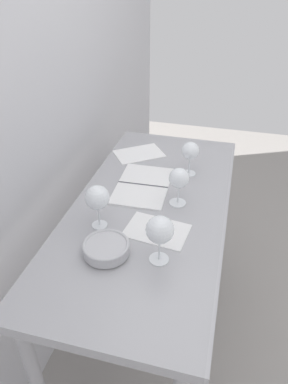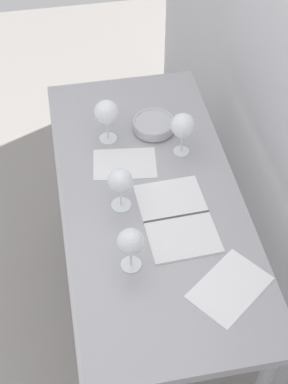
{
  "view_description": "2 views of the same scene",
  "coord_description": "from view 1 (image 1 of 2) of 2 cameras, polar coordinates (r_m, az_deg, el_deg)",
  "views": [
    {
      "loc": [
        -1.21,
        -0.29,
        1.8
      ],
      "look_at": [
        -0.05,
        0.01,
        0.99
      ],
      "focal_mm": 33.24,
      "sensor_mm": 36.0,
      "label": 1
    },
    {
      "loc": [
        1.3,
        -0.27,
        2.38
      ],
      "look_at": [
        0.06,
        -0.04,
        0.98
      ],
      "focal_mm": 51.35,
      "sensor_mm": 36.0,
      "label": 2
    }
  ],
  "objects": [
    {
      "name": "steel_counter",
      "position": [
        1.6,
        1.02,
        -5.06
      ],
      "size": [
        1.4,
        0.65,
        0.9
      ],
      "color": "#A4A4A9",
      "rests_on": "ground_plane"
    },
    {
      "name": "back_wall",
      "position": [
        1.52,
        -17.72,
        13.25
      ],
      "size": [
        3.8,
        0.04,
        2.6
      ],
      "primitive_type": "cube",
      "color": "silver",
      "rests_on": "ground_plane"
    },
    {
      "name": "wine_glass_near_left",
      "position": [
        1.19,
        2.57,
        -6.24
      ],
      "size": [
        0.1,
        0.1,
        0.18
      ],
      "color": "white",
      "rests_on": "steel_counter"
    },
    {
      "name": "wine_glass_near_right",
      "position": [
        1.7,
        7.44,
        6.44
      ],
      "size": [
        0.08,
        0.08,
        0.17
      ],
      "color": "white",
      "rests_on": "steel_counter"
    },
    {
      "name": "ground_plane",
      "position": [
        2.18,
        0.64,
        -21.48
      ],
      "size": [
        6.0,
        6.0,
        0.0
      ],
      "primitive_type": "plane",
      "color": "gray"
    },
    {
      "name": "tasting_sheet_upper",
      "position": [
        1.93,
        -0.8,
        6.2
      ],
      "size": [
        0.28,
        0.3,
        0.0
      ],
      "primitive_type": "cube",
      "rotation": [
        0.0,
        0.0,
        0.64
      ],
      "color": "white",
      "rests_on": "steel_counter"
    },
    {
      "name": "wine_glass_near_center",
      "position": [
        1.48,
        5.65,
        2.06
      ],
      "size": [
        0.09,
        0.09,
        0.17
      ],
      "color": "white",
      "rests_on": "steel_counter"
    },
    {
      "name": "wine_glass_far_left",
      "position": [
        1.35,
        -7.51,
        -1.02
      ],
      "size": [
        0.1,
        0.1,
        0.18
      ],
      "color": "white",
      "rests_on": "steel_counter"
    },
    {
      "name": "open_notebook",
      "position": [
        1.65,
        -0.18,
        1.09
      ],
      "size": [
        0.36,
        0.25,
        0.01
      ],
      "rotation": [
        0.0,
        0.0,
        0.04
      ],
      "color": "white",
      "rests_on": "steel_counter"
    },
    {
      "name": "tasting_bowl",
      "position": [
        1.29,
        -6.08,
        -8.92
      ],
      "size": [
        0.17,
        0.17,
        0.05
      ],
      "color": "#DBCC66",
      "rests_on": "steel_counter"
    },
    {
      "name": "tasting_sheet_lower",
      "position": [
        1.39,
        2.07,
        -6.17
      ],
      "size": [
        0.19,
        0.26,
        0.0
      ],
      "primitive_type": "cube",
      "rotation": [
        0.0,
        0.0,
        -0.12
      ],
      "color": "white",
      "rests_on": "steel_counter"
    }
  ]
}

